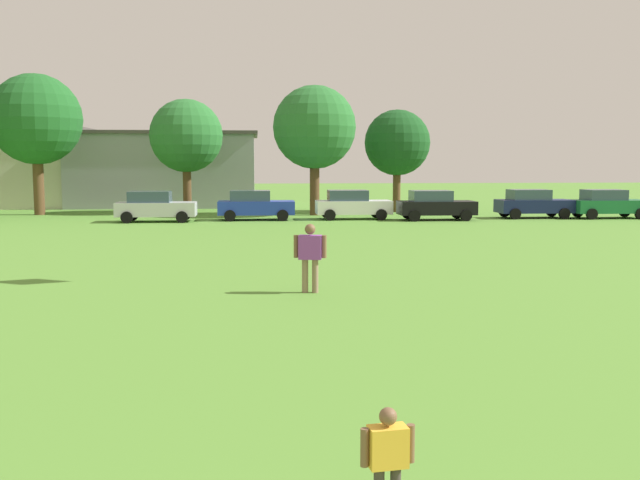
{
  "coord_description": "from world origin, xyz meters",
  "views": [
    {
      "loc": [
        0.29,
        -2.31,
        3.24
      ],
      "look_at": [
        1.54,
        11.54,
        1.74
      ],
      "focal_mm": 40.11,
      "sensor_mm": 36.0,
      "label": 1
    }
  ],
  "objects_px": {
    "parked_car_navy_4": "(533,204)",
    "adult_bystander": "(310,252)",
    "parked_car_blue_1": "(255,205)",
    "parked_car_black_3": "(435,205)",
    "parked_car_white_2": "(352,204)",
    "tree_far_right": "(397,143)",
    "tree_left": "(36,120)",
    "parked_car_silver_0": "(155,206)",
    "tree_right": "(315,128)",
    "tree_center": "(186,136)",
    "child_kite_flyer": "(388,454)",
    "parked_car_green_5": "(608,204)"
  },
  "relations": [
    {
      "from": "parked_car_black_3",
      "to": "tree_right",
      "type": "bearing_deg",
      "value": 145.25
    },
    {
      "from": "parked_car_blue_1",
      "to": "parked_car_navy_4",
      "type": "relative_size",
      "value": 1.0
    },
    {
      "from": "parked_car_blue_1",
      "to": "tree_center",
      "type": "height_order",
      "value": "tree_center"
    },
    {
      "from": "child_kite_flyer",
      "to": "parked_car_blue_1",
      "type": "bearing_deg",
      "value": 84.32
    },
    {
      "from": "parked_car_green_5",
      "to": "tree_far_right",
      "type": "relative_size",
      "value": 0.64
    },
    {
      "from": "parked_car_black_3",
      "to": "tree_right",
      "type": "xyz_separation_m",
      "value": [
        -6.48,
        4.49,
        4.53
      ]
    },
    {
      "from": "parked_car_blue_1",
      "to": "parked_car_white_2",
      "type": "xyz_separation_m",
      "value": [
        5.58,
        0.04,
        0.0
      ]
    },
    {
      "from": "parked_car_silver_0",
      "to": "parked_car_black_3",
      "type": "bearing_deg",
      "value": -0.87
    },
    {
      "from": "parked_car_black_3",
      "to": "parked_car_green_5",
      "type": "bearing_deg",
      "value": 2.31
    },
    {
      "from": "parked_car_white_2",
      "to": "tree_far_right",
      "type": "height_order",
      "value": "tree_far_right"
    },
    {
      "from": "parked_car_navy_4",
      "to": "tree_right",
      "type": "bearing_deg",
      "value": 164.32
    },
    {
      "from": "parked_car_black_3",
      "to": "adult_bystander",
      "type": "bearing_deg",
      "value": -111.74
    },
    {
      "from": "tree_left",
      "to": "tree_far_right",
      "type": "xyz_separation_m",
      "value": [
        22.76,
        0.52,
        -1.35
      ]
    },
    {
      "from": "parked_car_green_5",
      "to": "tree_far_right",
      "type": "distance_m",
      "value": 13.48
    },
    {
      "from": "adult_bystander",
      "to": "parked_car_blue_1",
      "type": "bearing_deg",
      "value": 103.26
    },
    {
      "from": "parked_car_black_3",
      "to": "tree_left",
      "type": "height_order",
      "value": "tree_left"
    },
    {
      "from": "adult_bystander",
      "to": "parked_car_navy_4",
      "type": "relative_size",
      "value": 0.4
    },
    {
      "from": "child_kite_flyer",
      "to": "tree_far_right",
      "type": "height_order",
      "value": "tree_far_right"
    },
    {
      "from": "tree_left",
      "to": "tree_far_right",
      "type": "height_order",
      "value": "tree_left"
    },
    {
      "from": "parked_car_blue_1",
      "to": "parked_car_black_3",
      "type": "relative_size",
      "value": 1.0
    },
    {
      "from": "parked_car_green_5",
      "to": "adult_bystander",
      "type": "bearing_deg",
      "value": -130.52
    },
    {
      "from": "tree_left",
      "to": "parked_car_blue_1",
      "type": "bearing_deg",
      "value": -21.77
    },
    {
      "from": "parked_car_white_2",
      "to": "child_kite_flyer",
      "type": "bearing_deg",
      "value": -97.2
    },
    {
      "from": "parked_car_black_3",
      "to": "tree_left",
      "type": "xyz_separation_m",
      "value": [
        -23.6,
        6.34,
        5.02
      ]
    },
    {
      "from": "parked_car_silver_0",
      "to": "parked_car_blue_1",
      "type": "bearing_deg",
      "value": 7.75
    },
    {
      "from": "adult_bystander",
      "to": "child_kite_flyer",
      "type": "bearing_deg",
      "value": -81.11
    },
    {
      "from": "tree_center",
      "to": "parked_car_silver_0",
      "type": "bearing_deg",
      "value": -99.02
    },
    {
      "from": "parked_car_blue_1",
      "to": "tree_right",
      "type": "relative_size",
      "value": 0.54
    },
    {
      "from": "child_kite_flyer",
      "to": "parked_car_white_2",
      "type": "xyz_separation_m",
      "value": [
        4.37,
        34.6,
        0.22
      ]
    },
    {
      "from": "parked_car_white_2",
      "to": "parked_car_black_3",
      "type": "bearing_deg",
      "value": -12.52
    },
    {
      "from": "parked_car_blue_1",
      "to": "parked_car_black_3",
      "type": "xyz_separation_m",
      "value": [
        10.18,
        -0.98,
        0.0
      ]
    },
    {
      "from": "parked_car_white_2",
      "to": "tree_center",
      "type": "bearing_deg",
      "value": 147.82
    },
    {
      "from": "adult_bystander",
      "to": "parked_car_white_2",
      "type": "xyz_separation_m",
      "value": [
        4.19,
        23.07,
        -0.17
      ]
    },
    {
      "from": "tree_left",
      "to": "parked_car_silver_0",
      "type": "bearing_deg",
      "value": -37.55
    },
    {
      "from": "parked_car_blue_1",
      "to": "parked_car_navy_4",
      "type": "xyz_separation_m",
      "value": [
        16.28,
        -0.02,
        0.0
      ]
    },
    {
      "from": "parked_car_green_5",
      "to": "tree_far_right",
      "type": "xyz_separation_m",
      "value": [
        -11.25,
        6.44,
        3.67
      ]
    },
    {
      "from": "child_kite_flyer",
      "to": "tree_center",
      "type": "height_order",
      "value": "tree_center"
    },
    {
      "from": "parked_car_green_5",
      "to": "tree_left",
      "type": "relative_size",
      "value": 0.49
    },
    {
      "from": "parked_car_white_2",
      "to": "tree_right",
      "type": "xyz_separation_m",
      "value": [
        -1.87,
        3.47,
        4.53
      ]
    },
    {
      "from": "parked_car_black_3",
      "to": "parked_car_navy_4",
      "type": "height_order",
      "value": "same"
    },
    {
      "from": "parked_car_navy_4",
      "to": "tree_left",
      "type": "bearing_deg",
      "value": 169.73
    },
    {
      "from": "adult_bystander",
      "to": "parked_car_green_5",
      "type": "distance_m",
      "value": 29.56
    },
    {
      "from": "parked_car_navy_4",
      "to": "tree_far_right",
      "type": "distance_m",
      "value": 9.82
    },
    {
      "from": "parked_car_green_5",
      "to": "tree_far_right",
      "type": "bearing_deg",
      "value": 150.21
    },
    {
      "from": "parked_car_navy_4",
      "to": "adult_bystander",
      "type": "bearing_deg",
      "value": -122.91
    },
    {
      "from": "tree_far_right",
      "to": "parked_car_green_5",
      "type": "bearing_deg",
      "value": -29.79
    },
    {
      "from": "parked_car_silver_0",
      "to": "tree_center",
      "type": "distance_m",
      "value": 8.21
    },
    {
      "from": "child_kite_flyer",
      "to": "parked_car_black_3",
      "type": "xyz_separation_m",
      "value": [
        8.98,
        33.57,
        0.22
      ]
    },
    {
      "from": "tree_center",
      "to": "tree_far_right",
      "type": "xyz_separation_m",
      "value": [
        13.7,
        -0.41,
        -0.41
      ]
    },
    {
      "from": "parked_car_white_2",
      "to": "tree_right",
      "type": "height_order",
      "value": "tree_right"
    }
  ]
}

